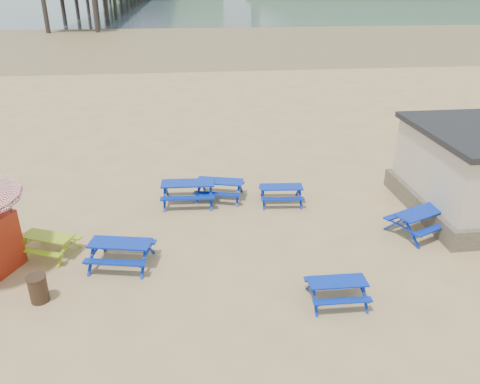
{
  "coord_description": "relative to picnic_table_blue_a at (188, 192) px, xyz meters",
  "views": [
    {
      "loc": [
        -1.31,
        -13.44,
        7.96
      ],
      "look_at": [
        0.46,
        1.5,
        1.0
      ],
      "focal_mm": 35.0,
      "sensor_mm": 36.0,
      "label": 1
    }
  ],
  "objects": [
    {
      "name": "picnic_table_blue_e",
      "position": [
        3.83,
        -6.54,
        -0.1
      ],
      "size": [
        1.57,
        1.27,
        0.65
      ],
      "rotation": [
        0.0,
        0.0,
        -0.02
      ],
      "color": "#0C3A9B",
      "rests_on": "ground"
    },
    {
      "name": "sea",
      "position": [
        1.38,
        167.06,
        -0.41
      ],
      "size": [
        400.0,
        400.0,
        0.0
      ],
      "primitive_type": "plane",
      "color": "#475966",
      "rests_on": "ground"
    },
    {
      "name": "picnic_table_blue_c",
      "position": [
        3.54,
        -0.42,
        -0.08
      ],
      "size": [
        1.72,
        1.43,
        0.68
      ],
      "rotation": [
        0.0,
        0.0,
        -0.08
      ],
      "color": "#0C3A9B",
      "rests_on": "ground"
    },
    {
      "name": "picnic_table_blue_d",
      "position": [
        -2.08,
        -4.06,
        -0.04
      ],
      "size": [
        2.09,
        1.81,
        0.77
      ],
      "rotation": [
        0.0,
        0.0,
        -0.21
      ],
      "color": "#0C3A9B",
      "rests_on": "ground"
    },
    {
      "name": "litter_bin",
      "position": [
        -4.08,
        -5.59,
        -0.03
      ],
      "size": [
        0.53,
        0.53,
        0.77
      ],
      "color": "#3C281A",
      "rests_on": "ground"
    },
    {
      "name": "picnic_table_blue_a",
      "position": [
        0.0,
        0.0,
        0.0
      ],
      "size": [
        2.08,
        1.71,
        0.84
      ],
      "rotation": [
        0.0,
        0.0,
        -0.05
      ],
      "color": "#0C3A9B",
      "rests_on": "ground"
    },
    {
      "name": "picnic_table_blue_f",
      "position": [
        7.74,
        -3.27,
        -0.02
      ],
      "size": [
        2.36,
        2.17,
        0.8
      ],
      "rotation": [
        0.0,
        0.0,
        0.42
      ],
      "color": "#0C3A9B",
      "rests_on": "ground"
    },
    {
      "name": "headland_town",
      "position": [
        91.38,
        226.74,
        -10.33
      ],
      "size": [
        264.0,
        144.0,
        108.0
      ],
      "color": "#2D4C1E",
      "rests_on": "ground"
    },
    {
      "name": "picnic_table_yellow",
      "position": [
        -4.39,
        -3.21,
        -0.09
      ],
      "size": [
        1.96,
        1.79,
        0.67
      ],
      "rotation": [
        0.0,
        0.0,
        -0.39
      ],
      "color": "#8CAF17",
      "rests_on": "ground"
    },
    {
      "name": "wet_sand",
      "position": [
        1.38,
        52.06,
        -0.42
      ],
      "size": [
        400.0,
        400.0,
        0.0
      ],
      "primitive_type": "plane",
      "color": "olive",
      "rests_on": "ground"
    },
    {
      "name": "picnic_table_blue_b",
      "position": [
        1.23,
        0.25,
        -0.05
      ],
      "size": [
        2.1,
        1.86,
        0.75
      ],
      "rotation": [
        0.0,
        0.0,
        -0.27
      ],
      "color": "#0C3A9B",
      "rests_on": "ground"
    },
    {
      "name": "ground",
      "position": [
        1.38,
        -2.94,
        -0.42
      ],
      "size": [
        400.0,
        400.0,
        0.0
      ],
      "primitive_type": "plane",
      "color": "tan",
      "rests_on": "ground"
    }
  ]
}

